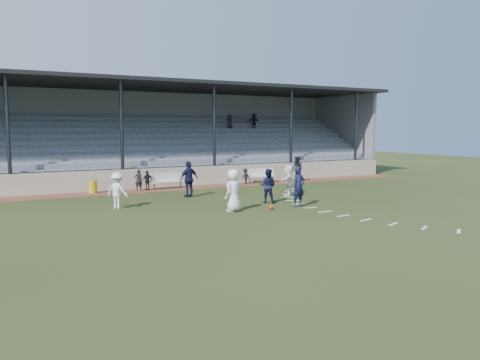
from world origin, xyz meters
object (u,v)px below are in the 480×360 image
bench_left (167,179)px  player_white_lead (233,190)px  trash_bin (93,187)px  football (271,207)px  player_navy_lead (299,187)px  official (297,169)px  bench_right (261,174)px

bench_left → player_white_lead: (-0.02, -8.77, 0.34)m
bench_left → trash_bin: bearing=176.4°
trash_bin → football: (6.01, -9.16, -0.27)m
football → player_navy_lead: (1.51, 0.04, 0.83)m
official → player_navy_lead: bearing=-36.9°
trash_bin → bench_left: bearing=0.0°
bench_right → player_navy_lead: (-3.38, -9.15, 0.35)m
bench_left → player_white_lead: player_white_lead is taller
trash_bin → player_white_lead: (4.31, -8.76, 0.55)m
bench_right → official: bearing=-4.6°
trash_bin → official: 13.55m
bench_right → trash_bin: bearing=-174.2°
trash_bin → official: official is taller
bench_left → player_navy_lead: size_ratio=1.08×
football → official: size_ratio=0.12×
football → bench_right: bearing=62.0°
trash_bin → player_navy_lead: bearing=-50.5°
bench_left → official: official is taller
player_white_lead → official: 12.42m
player_white_lead → player_navy_lead: size_ratio=0.99×
bench_left → bench_right: size_ratio=1.00×
trash_bin → football: size_ratio=3.40×
official → football: bearing=-43.0°
bench_left → bench_right: same height
football → official: (7.52, 8.72, 0.77)m
bench_left → trash_bin: size_ratio=2.83×
bench_right → player_white_lead: bearing=-121.2°
bench_left → bench_right: bearing=-3.3°
player_navy_lead → official: player_navy_lead is taller
trash_bin → player_white_lead: bearing=-63.8°
trash_bin → football: trash_bin is taller
bench_left → bench_right: 6.57m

